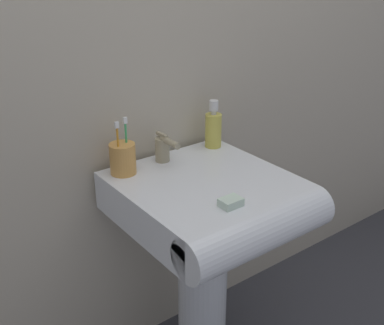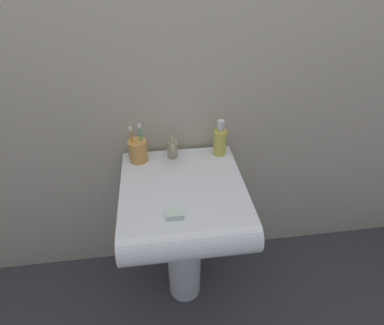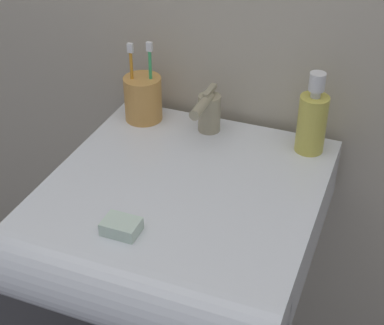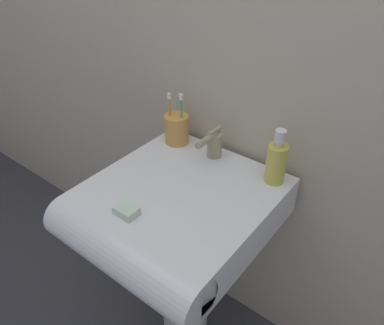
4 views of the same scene
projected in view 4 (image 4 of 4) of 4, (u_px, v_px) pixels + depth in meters
The scene contains 7 objects.
wall_back at pixel (247, 19), 1.06m from camera, with size 5.00×0.05×2.40m, color #B7AD99.
sink_pedestal at pixel (185, 285), 1.36m from camera, with size 0.17×0.17×0.65m, color white.
sink_basin at pixel (172, 213), 1.11m from camera, with size 0.51×0.57×0.13m.
faucet at pixel (213, 144), 1.21m from camera, with size 0.05×0.12×0.10m.
toothbrush_cup at pixel (177, 129), 1.29m from camera, with size 0.08×0.08×0.18m.
soap_bottle at pixel (276, 161), 1.09m from camera, with size 0.06×0.06×0.17m.
bar_soap at pixel (127, 211), 1.00m from camera, with size 0.06×0.05×0.02m, color silver.
Camera 4 is at (0.55, -0.67, 1.46)m, focal length 35.00 mm.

